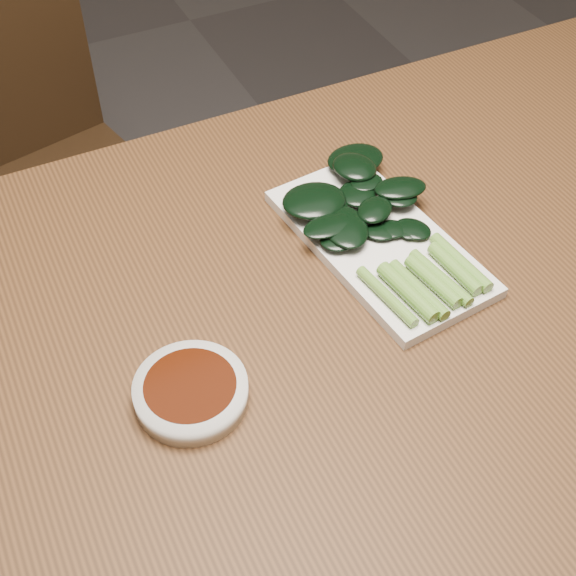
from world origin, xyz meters
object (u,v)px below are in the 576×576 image
at_px(table, 314,360).
at_px(gai_lan, 371,216).
at_px(serving_plate, 379,242).
at_px(chair_far, 35,166).
at_px(sauce_bowl, 191,392).

distance_m(table, gai_lan, 0.18).
distance_m(serving_plate, gai_lan, 0.03).
xyz_separation_m(table, chair_far, (-0.18, 0.76, -0.19)).
bearing_deg(table, serving_plate, 30.20).
height_order(table, chair_far, chair_far).
bearing_deg(gai_lan, table, -142.15).
bearing_deg(chair_far, gai_lan, -78.43).
height_order(sauce_bowl, gai_lan, gai_lan).
xyz_separation_m(chair_far, gai_lan, (0.31, -0.66, 0.29)).
height_order(serving_plate, gai_lan, gai_lan).
relative_size(table, serving_plate, 4.67).
bearing_deg(sauce_bowl, serving_plate, 21.40).
xyz_separation_m(chair_far, sauce_bowl, (0.02, -0.80, 0.28)).
bearing_deg(sauce_bowl, gai_lan, 25.57).
relative_size(serving_plate, gai_lan, 0.97).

